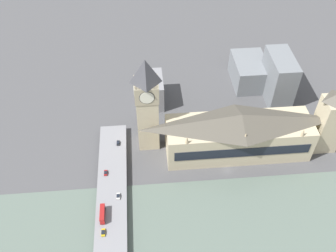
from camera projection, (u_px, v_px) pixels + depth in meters
ground_plane at (228, 171)px, 223.97m from camera, size 600.00×600.00×0.00m
river_water at (241, 224)px, 198.90m from camera, size 59.33×360.00×0.30m
parliament_hall at (239, 134)px, 224.47m from camera, size 25.71×86.97×30.91m
clock_tower at (147, 102)px, 215.69m from camera, size 13.94×13.94×64.16m
victoria_tower at (330, 120)px, 223.07m from camera, size 14.26×14.26×47.91m
road_bridge at (111, 231)px, 192.39m from camera, size 150.66×16.64×4.40m
double_decker_bus_lead at (102, 214)px, 195.36m from camera, size 10.21×2.53×4.76m
car_northbound_lead at (106, 173)px, 216.66m from camera, size 3.97×1.87×1.34m
car_northbound_mid at (103, 232)px, 189.98m from camera, size 4.35×1.94×1.36m
car_southbound_lead at (118, 196)px, 205.31m from camera, size 4.11×1.90×1.50m
car_southbound_mid at (118, 143)px, 232.98m from camera, size 3.93×1.83×1.43m
city_block_west at (278, 78)px, 260.31m from camera, size 32.70×15.67×33.40m
city_block_center at (151, 90)px, 261.13m from camera, size 24.82×16.31×20.05m
city_block_east at (249, 72)px, 277.07m from camera, size 33.70×23.25×18.98m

